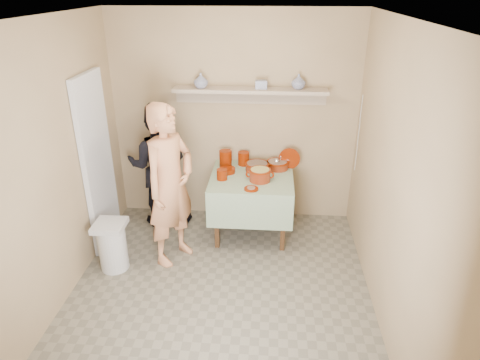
# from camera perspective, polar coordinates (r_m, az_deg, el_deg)

# --- Properties ---
(ground) EXTENTS (3.50, 3.50, 0.00)m
(ground) POSITION_cam_1_polar(r_m,az_deg,el_deg) (4.39, -2.81, -15.47)
(ground) COLOR #706958
(ground) RESTS_ON ground
(tile_panel) EXTENTS (0.06, 0.70, 2.00)m
(tile_panel) POSITION_cam_1_polar(r_m,az_deg,el_deg) (5.03, -18.44, 2.08)
(tile_panel) COLOR silver
(tile_panel) RESTS_ON ground
(plate_stack_a) EXTENTS (0.15, 0.15, 0.21)m
(plate_stack_a) POSITION_cam_1_polar(r_m,az_deg,el_deg) (5.28, -1.93, 2.87)
(plate_stack_a) COLOR #651602
(plate_stack_a) RESTS_ON serving_table
(plate_stack_b) EXTENTS (0.14, 0.14, 0.17)m
(plate_stack_b) POSITION_cam_1_polar(r_m,az_deg,el_deg) (5.33, 0.48, 2.89)
(plate_stack_b) COLOR #651602
(plate_stack_b) RESTS_ON serving_table
(bowl_stack) EXTENTS (0.12, 0.12, 0.12)m
(bowl_stack) POSITION_cam_1_polar(r_m,az_deg,el_deg) (4.94, -2.41, 0.74)
(bowl_stack) COLOR #651602
(bowl_stack) RESTS_ON serving_table
(empty_bowl) EXTENTS (0.19, 0.19, 0.06)m
(empty_bowl) POSITION_cam_1_polar(r_m,az_deg,el_deg) (5.13, -1.70, 1.30)
(empty_bowl) COLOR #651602
(empty_bowl) RESTS_ON serving_table
(propped_lid) EXTENTS (0.26, 0.07, 0.26)m
(propped_lid) POSITION_cam_1_polar(r_m,az_deg,el_deg) (5.26, 6.59, 2.85)
(propped_lid) COLOR #651602
(propped_lid) RESTS_ON serving_table
(vase_right) EXTENTS (0.17, 0.17, 0.17)m
(vase_right) POSITION_cam_1_polar(r_m,az_deg,el_deg) (5.07, 7.81, 12.88)
(vase_right) COLOR navy
(vase_right) RESTS_ON wall_shelf
(vase_left) EXTENTS (0.21, 0.21, 0.17)m
(vase_left) POSITION_cam_1_polar(r_m,az_deg,el_deg) (5.09, -5.25, 13.07)
(vase_left) COLOR navy
(vase_left) RESTS_ON wall_shelf
(ceramic_box) EXTENTS (0.14, 0.10, 0.10)m
(ceramic_box) POSITION_cam_1_polar(r_m,az_deg,el_deg) (5.05, 2.82, 12.59)
(ceramic_box) COLOR navy
(ceramic_box) RESTS_ON wall_shelf
(person_cook) EXTENTS (0.70, 0.78, 1.79)m
(person_cook) POSITION_cam_1_polar(r_m,az_deg,el_deg) (4.56, -9.28, -0.77)
(person_cook) COLOR tan
(person_cook) RESTS_ON ground
(person_helper) EXTENTS (0.81, 0.65, 1.58)m
(person_helper) POSITION_cam_1_polar(r_m,az_deg,el_deg) (5.37, -10.81, 1.96)
(person_helper) COLOR black
(person_helper) RESTS_ON ground
(room_shell) EXTENTS (3.04, 3.54, 2.62)m
(room_shell) POSITION_cam_1_polar(r_m,az_deg,el_deg) (3.57, -3.34, 4.62)
(room_shell) COLOR tan
(room_shell) RESTS_ON ground
(serving_table) EXTENTS (0.97, 0.97, 0.76)m
(serving_table) POSITION_cam_1_polar(r_m,az_deg,el_deg) (5.10, 1.58, -0.66)
(serving_table) COLOR #4C2D16
(serving_table) RESTS_ON ground
(cazuela_meat_a) EXTENTS (0.30, 0.30, 0.10)m
(cazuela_meat_a) POSITION_cam_1_polar(r_m,az_deg,el_deg) (5.17, 2.29, 1.87)
(cazuela_meat_a) COLOR #641B0B
(cazuela_meat_a) RESTS_ON serving_table
(cazuela_meat_b) EXTENTS (0.28, 0.28, 0.10)m
(cazuela_meat_b) POSITION_cam_1_polar(r_m,az_deg,el_deg) (5.24, 5.04, 2.11)
(cazuela_meat_b) COLOR #641B0B
(cazuela_meat_b) RESTS_ON serving_table
(ladle) EXTENTS (0.08, 0.26, 0.19)m
(ladle) POSITION_cam_1_polar(r_m,az_deg,el_deg) (5.20, 4.94, 2.55)
(ladle) COLOR silver
(ladle) RESTS_ON cazuela_meat_b
(cazuela_rice) EXTENTS (0.33, 0.25, 0.14)m
(cazuela_rice) POSITION_cam_1_polar(r_m,az_deg,el_deg) (4.90, 2.67, 0.80)
(cazuela_rice) COLOR #641B0B
(cazuela_rice) RESTS_ON serving_table
(front_plate) EXTENTS (0.16, 0.16, 0.03)m
(front_plate) POSITION_cam_1_polar(r_m,az_deg,el_deg) (4.71, 1.51, -1.16)
(front_plate) COLOR #651602
(front_plate) RESTS_ON serving_table
(wall_shelf) EXTENTS (1.80, 0.25, 0.21)m
(wall_shelf) POSITION_cam_1_polar(r_m,az_deg,el_deg) (5.11, 1.37, 11.68)
(wall_shelf) COLOR tan
(wall_shelf) RESTS_ON room_shell
(trash_bin) EXTENTS (0.32, 0.32, 0.56)m
(trash_bin) POSITION_cam_1_polar(r_m,az_deg,el_deg) (4.82, -16.64, -8.35)
(trash_bin) COLOR silver
(trash_bin) RESTS_ON ground
(electrical_cord) EXTENTS (0.01, 0.05, 0.90)m
(electrical_cord) POSITION_cam_1_polar(r_m,az_deg,el_deg) (5.15, 15.54, 5.98)
(electrical_cord) COLOR silver
(electrical_cord) RESTS_ON wall_shelf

